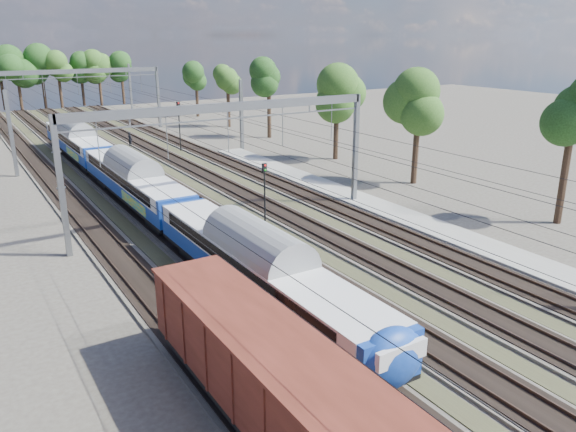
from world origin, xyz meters
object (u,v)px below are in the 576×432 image
worker (130,139)px  signal_near (265,190)px  emu_train (135,176)px  freight_boxcar (271,378)px  signal_far (179,120)px

worker → signal_near: size_ratio=0.34×
emu_train → worker: 27.77m
signal_near → worker: bearing=77.5°
freight_boxcar → signal_far: bearing=72.0°
worker → signal_near: signal_near is taller
freight_boxcar → emu_train: bearing=81.4°
worker → freight_boxcar: bearing=143.5°
emu_train → freight_boxcar: emu_train is taller
worker → signal_far: signal_far is taller
signal_far → signal_near: bearing=-122.4°
emu_train → signal_far: bearing=60.0°
freight_boxcar → worker: 57.78m
emu_train → signal_far: size_ratio=10.71×
worker → signal_near: (-1.69, -37.91, 2.35)m
emu_train → signal_far: 23.47m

